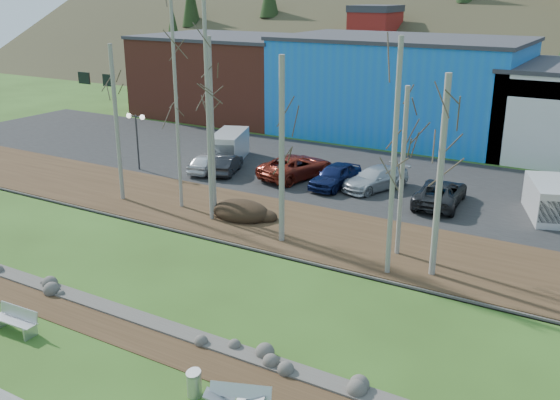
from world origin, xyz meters
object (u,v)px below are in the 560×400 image
Objects in this scene: bench_intact at (16,320)px; van_white at (549,200)px; bench_damaged at (236,399)px; street_lamp at (136,126)px; van_grey at (229,147)px; car_2 at (296,166)px; car_4 at (335,176)px; litter_bin at (194,385)px; car_1 at (227,164)px; car_0 at (207,162)px; car_5 at (440,193)px; car_3 at (375,179)px.

van_white reaches higher than bench_intact.
bench_damaged is 0.51× the size of street_lamp.
van_white is at bearing -23.40° from van_grey.
car_2 is 1.16× the size of van_white.
car_2 is at bearing 174.38° from car_4.
van_white reaches higher than car_2.
bench_intact is at bearing -177.82° from litter_bin.
car_1 reaches higher than bench_intact.
bench_intact is 21.45m from car_0.
car_5 reaches higher than bench_intact.
car_1 is 20.30m from van_white.
street_lamp is at bearing -147.77° from van_grey.
car_4 reaches higher than litter_bin.
litter_bin is at bearing 161.33° from bench_damaged.
car_3 is at bearing 178.26° from car_0.
car_5 reaches higher than car_0.
car_2 reaches higher than car_5.
van_grey is (-16.31, 1.91, 0.29)m from car_5.
van_white is at bearing 9.14° from car_4.
car_0 reaches higher than car_1.
litter_bin is 24.45m from car_1.
van_grey reaches higher than car_4.
car_5 is at bearing 64.46° from bench_intact.
bench_damaged is 0.41× the size of car_3.
car_0 is 1.43m from car_1.
car_5 is (20.26, 3.33, -2.35)m from street_lamp.
car_4 is 12.49m from van_white.
car_5 is (15.86, 1.39, 0.07)m from car_0.
litter_bin is 0.21× the size of car_0.
van_grey reaches higher than car_0.
car_3 is 10.11m from van_white.
street_lamp is 16.59m from car_3.
car_1 is 0.70× the size of car_2.
van_white is at bearing -164.45° from car_2.
car_2 reaches higher than bench_damaged.
street_lamp is 0.75× the size of car_5.
car_3 is at bearing -162.60° from car_2.
bench_damaged is at bearing 129.07° from car_2.
car_1 is at bearing 18.86° from street_lamp.
car_3 is 11.98m from van_grey.
car_4 reaches higher than car_5.
litter_bin is at bearing 103.36° from car_1.
car_2 is at bearing -175.11° from car_0.
litter_bin is 26.48m from street_lamp.
car_3 is at bearing 98.14° from litter_bin.
car_4 is (-7.08, 21.36, 0.47)m from bench_damaged.
car_0 reaches higher than litter_bin.
street_lamp is at bearing 118.27° from bench_intact.
car_5 is (4.38, -0.82, 0.03)m from car_3.
bench_intact is at bearing -80.19° from car_3.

